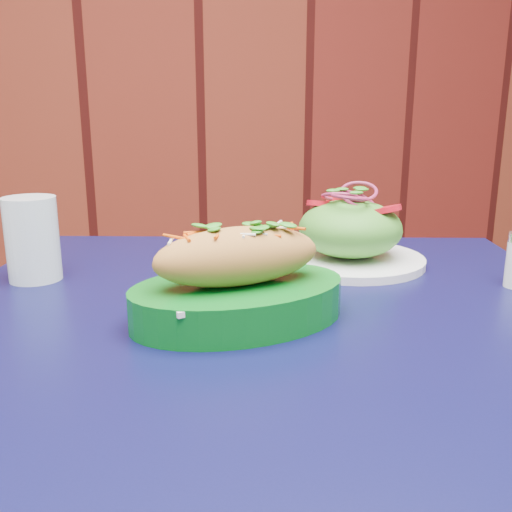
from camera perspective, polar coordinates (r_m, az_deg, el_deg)
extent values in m
cube|color=black|center=(0.67, 0.96, -6.92)|extent=(0.95, 0.95, 0.03)
cylinder|color=black|center=(1.19, -15.94, -17.51)|extent=(0.04, 0.04, 0.72)
cylinder|color=black|center=(1.19, 17.92, -17.71)|extent=(0.04, 0.04, 0.72)
cube|color=white|center=(0.64, -1.78, -3.09)|extent=(0.21, 0.16, 0.01)
ellipsoid|color=#C17E3D|center=(0.63, -1.81, -0.01)|extent=(0.20, 0.12, 0.06)
cylinder|color=white|center=(0.88, 9.25, -0.38)|extent=(0.23, 0.23, 0.01)
ellipsoid|color=#4C992D|center=(0.87, 9.38, 2.72)|extent=(0.16, 0.16, 0.09)
cylinder|color=red|center=(0.85, 12.85, 4.87)|extent=(0.05, 0.05, 0.01)
cylinder|color=red|center=(0.88, 6.56, 5.47)|extent=(0.05, 0.05, 0.01)
cylinder|color=red|center=(0.91, 8.46, 5.67)|extent=(0.05, 0.05, 0.01)
torus|color=#932049|center=(0.86, 9.52, 5.83)|extent=(0.06, 0.06, 0.01)
torus|color=#932049|center=(0.86, 9.53, 6.09)|extent=(0.06, 0.06, 0.01)
torus|color=#932049|center=(0.86, 9.54, 6.36)|extent=(0.06, 0.06, 0.01)
torus|color=#932049|center=(0.86, 9.55, 6.62)|extent=(0.06, 0.06, 0.01)
cylinder|color=silver|center=(0.84, -21.46, 1.59)|extent=(0.07, 0.07, 0.12)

